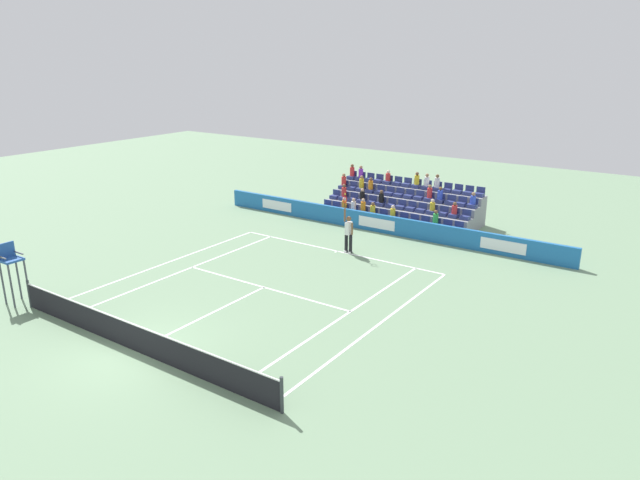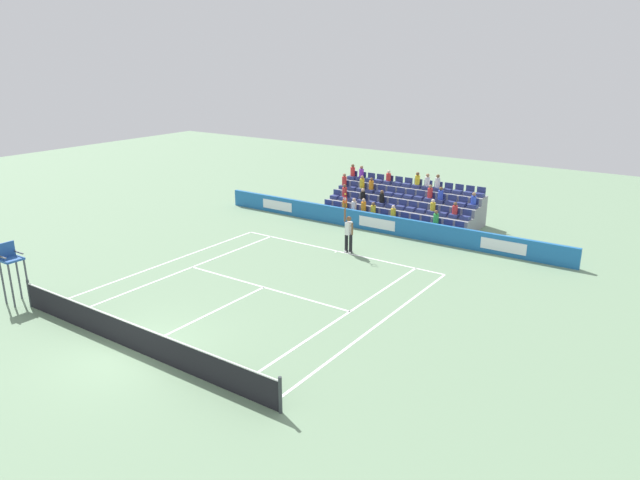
{
  "view_description": "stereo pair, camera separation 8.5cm",
  "coord_description": "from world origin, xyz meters",
  "px_view_note": "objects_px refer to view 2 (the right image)",
  "views": [
    {
      "loc": [
        -14.19,
        10.28,
        9.0
      ],
      "look_at": [
        -0.26,
        -10.04,
        1.1
      ],
      "focal_mm": 32.57,
      "sensor_mm": 36.0,
      "label": 1
    },
    {
      "loc": [
        -14.26,
        10.23,
        9.0
      ],
      "look_at": [
        -0.26,
        -10.04,
        1.1
      ],
      "focal_mm": 32.57,
      "sensor_mm": 36.0,
      "label": 2
    }
  ],
  "objects_px": {
    "tennis_net": "(133,337)",
    "tennis_player": "(349,232)",
    "umpire_chair": "(11,265)",
    "loose_tennis_ball": "(223,361)"
  },
  "relations": [
    {
      "from": "tennis_net",
      "to": "tennis_player",
      "type": "xyz_separation_m",
      "value": [
        -0.52,
        -12.03,
        0.5
      ]
    },
    {
      "from": "umpire_chair",
      "to": "loose_tennis_ball",
      "type": "relative_size",
      "value": 34.41
    },
    {
      "from": "tennis_net",
      "to": "loose_tennis_ball",
      "type": "distance_m",
      "value": 3.05
    },
    {
      "from": "tennis_net",
      "to": "tennis_player",
      "type": "relative_size",
      "value": 4.19
    },
    {
      "from": "umpire_chair",
      "to": "loose_tennis_ball",
      "type": "bearing_deg",
      "value": -173.09
    },
    {
      "from": "tennis_net",
      "to": "umpire_chair",
      "type": "bearing_deg",
      "value": 0.66
    },
    {
      "from": "loose_tennis_ball",
      "to": "tennis_net",
      "type": "bearing_deg",
      "value": 21.02
    },
    {
      "from": "tennis_net",
      "to": "tennis_player",
      "type": "bearing_deg",
      "value": -92.48
    },
    {
      "from": "tennis_net",
      "to": "tennis_player",
      "type": "distance_m",
      "value": 12.06
    },
    {
      "from": "tennis_player",
      "to": "umpire_chair",
      "type": "distance_m",
      "value": 14.14
    }
  ]
}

